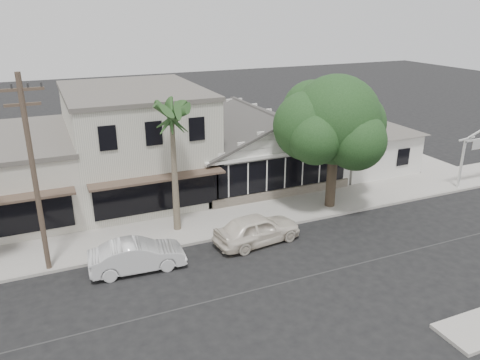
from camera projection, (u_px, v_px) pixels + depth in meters
name	position (u px, v px, depth m)	size (l,w,h in m)	color
ground	(276.00, 285.00, 20.41)	(140.00, 140.00, 0.00)	black
sidewalk_north	(69.00, 250.00, 23.19)	(90.00, 3.50, 0.15)	#9E9991
corner_shop	(257.00, 143.00, 32.10)	(10.40, 8.60, 5.10)	white
side_cottage	(362.00, 149.00, 34.72)	(6.00, 6.00, 3.00)	white
row_building_near	(137.00, 143.00, 29.77)	(8.00, 10.00, 6.50)	beige
utility_pole	(34.00, 173.00, 19.85)	(1.80, 0.24, 9.00)	brown
car_0	(257.00, 229.00, 23.81)	(1.83, 4.56, 1.55)	white
car_1	(137.00, 256.00, 21.37)	(1.51, 4.34, 1.43)	silver
shade_tree	(332.00, 122.00, 26.66)	(7.18, 6.49, 7.97)	#4A3B2D
palm_east	(172.00, 114.00, 23.07)	(3.01, 3.01, 7.57)	#726651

